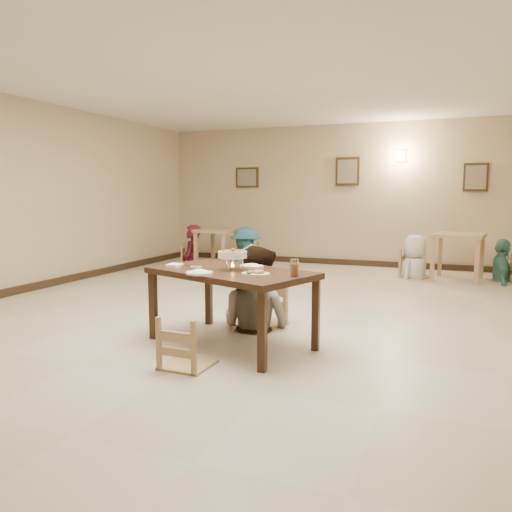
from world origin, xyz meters
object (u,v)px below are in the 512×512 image
at_px(main_table, 231,278).
at_px(bg_table_right, 458,241).
at_px(chair_far, 260,281).
at_px(main_diner, 256,246).
at_px(bg_diner_d, 503,239).
at_px(bg_diner_b, 246,226).
at_px(drink_glass, 294,268).
at_px(bg_diner_a, 191,225).
at_px(bg_chair_ll, 192,245).
at_px(bg_diner_c, 416,235).
at_px(curry_warmer, 233,255).
at_px(bg_table_left, 218,236).
at_px(chair_near, 187,318).
at_px(bg_chair_rr, 502,257).
at_px(bg_chair_rl, 416,251).
at_px(bg_chair_lr, 246,245).

relative_size(main_table, bg_table_right, 1.95).
height_order(chair_far, main_diner, main_diner).
bearing_deg(chair_far, bg_table_right, 83.54).
bearing_deg(bg_diner_d, bg_diner_b, 89.28).
bearing_deg(drink_glass, main_table, 169.50).
relative_size(chair_far, drink_glass, 6.62).
relative_size(drink_glass, bg_diner_d, 0.10).
relative_size(chair_far, bg_diner_a, 0.60).
xyz_separation_m(drink_glass, bg_chair_ll, (-3.88, 5.09, -0.41)).
bearing_deg(bg_diner_c, curry_warmer, 10.71).
xyz_separation_m(bg_table_left, bg_diner_d, (5.42, 0.09, 0.11)).
distance_m(bg_diner_a, bg_diner_b, 1.32).
relative_size(chair_near, curry_warmer, 2.71).
bearing_deg(drink_glass, bg_chair_rr, 66.92).
bearing_deg(curry_warmer, bg_diner_c, 73.87).
bearing_deg(bg_table_left, bg_chair_rl, 1.24).
relative_size(bg_chair_rl, bg_diner_d, 0.64).
distance_m(chair_far, bg_table_left, 4.82).
distance_m(chair_near, bg_diner_c, 5.97).
xyz_separation_m(bg_table_right, bg_chair_rl, (-0.72, 0.06, -0.21)).
height_order(bg_table_right, bg_diner_d, bg_diner_d).
xyz_separation_m(chair_far, bg_table_left, (-2.52, 4.11, 0.13)).
bearing_deg(main_table, bg_diner_a, 142.59).
bearing_deg(chair_near, bg_chair_rl, -103.97).
height_order(curry_warmer, bg_diner_d, bg_diner_d).
bearing_deg(bg_diner_c, bg_chair_rl, -63.15).
xyz_separation_m(bg_chair_ll, bg_diner_d, (6.07, 0.05, 0.32)).
relative_size(bg_chair_ll, bg_diner_b, 0.50).
relative_size(chair_near, bg_diner_b, 0.51).
bearing_deg(main_table, bg_chair_lr, 130.90).
bearing_deg(bg_diner_d, bg_chair_rr, 132.57).
distance_m(main_diner, bg_table_left, 4.91).
relative_size(bg_diner_c, bg_diner_d, 1.04).
distance_m(curry_warmer, bg_chair_rl, 5.22).
distance_m(bg_diner_a, bg_diner_c, 4.64).
bearing_deg(bg_diner_c, chair_far, 7.69).
distance_m(curry_warmer, bg_diner_a, 5.89).
xyz_separation_m(main_diner, bg_diner_c, (1.47, 4.30, -0.16)).
xyz_separation_m(chair_near, bg_table_left, (-2.42, 5.66, 0.21)).
height_order(chair_near, bg_diner_a, bg_diner_a).
relative_size(bg_chair_rr, bg_diner_d, 0.60).
bearing_deg(curry_warmer, bg_table_right, 66.34).
height_order(chair_far, bg_diner_d, bg_diner_d).
bearing_deg(bg_table_left, chair_far, -58.48).
xyz_separation_m(bg_table_left, bg_chair_rl, (3.98, 0.09, -0.17)).
bearing_deg(curry_warmer, chair_far, 90.89).
relative_size(drink_glass, bg_chair_lr, 0.16).
bearing_deg(curry_warmer, bg_table_left, 117.29).
height_order(chair_near, bg_table_left, chair_near).
bearing_deg(drink_glass, bg_chair_rl, 81.66).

